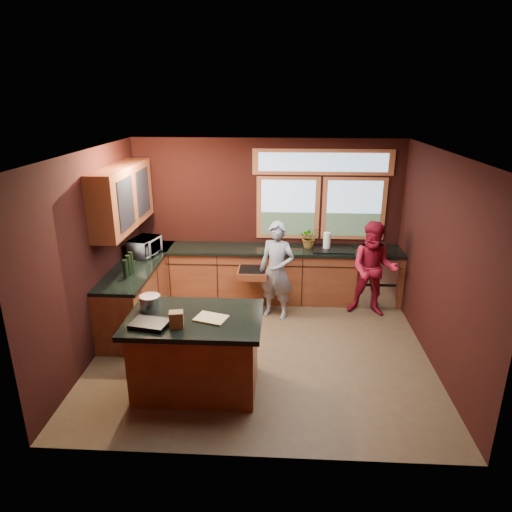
# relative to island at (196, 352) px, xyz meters

# --- Properties ---
(floor) EXTENTS (4.50, 4.50, 0.00)m
(floor) POSITION_rel_island_xyz_m (0.74, 0.90, -0.48)
(floor) COLOR brown
(floor) RESTS_ON ground
(room_shell) EXTENTS (4.52, 4.02, 2.71)m
(room_shell) POSITION_rel_island_xyz_m (0.14, 1.22, 1.32)
(room_shell) COLOR black
(room_shell) RESTS_ON ground
(back_counter) EXTENTS (4.50, 0.64, 0.93)m
(back_counter) POSITION_rel_island_xyz_m (0.94, 2.59, -0.01)
(back_counter) COLOR #5C2715
(back_counter) RESTS_ON floor
(left_counter) EXTENTS (0.64, 2.30, 0.93)m
(left_counter) POSITION_rel_island_xyz_m (-1.21, 1.75, -0.01)
(left_counter) COLOR #5C2715
(left_counter) RESTS_ON floor
(island) EXTENTS (1.55, 1.05, 0.95)m
(island) POSITION_rel_island_xyz_m (0.00, 0.00, 0.00)
(island) COLOR #5C2715
(island) RESTS_ON floor
(person_grey) EXTENTS (0.66, 0.55, 1.55)m
(person_grey) POSITION_rel_island_xyz_m (0.92, 1.94, 0.30)
(person_grey) COLOR slate
(person_grey) RESTS_ON floor
(person_red) EXTENTS (0.86, 0.73, 1.53)m
(person_red) POSITION_rel_island_xyz_m (2.44, 2.11, 0.29)
(person_red) COLOR maroon
(person_red) RESTS_ON floor
(microwave) EXTENTS (0.47, 0.59, 0.29)m
(microwave) POSITION_rel_island_xyz_m (-1.18, 2.10, 0.60)
(microwave) COLOR #999999
(microwave) RESTS_ON left_counter
(potted_plant) EXTENTS (0.32, 0.28, 0.36)m
(potted_plant) POSITION_rel_island_xyz_m (1.45, 2.65, 0.63)
(potted_plant) COLOR #999999
(potted_plant) RESTS_ON back_counter
(paper_towel) EXTENTS (0.12, 0.12, 0.28)m
(paper_towel) POSITION_rel_island_xyz_m (1.74, 2.60, 0.59)
(paper_towel) COLOR silver
(paper_towel) RESTS_ON back_counter
(cutting_board) EXTENTS (0.41, 0.35, 0.02)m
(cutting_board) POSITION_rel_island_xyz_m (0.20, -0.05, 0.48)
(cutting_board) COLOR #A58A55
(cutting_board) RESTS_ON island
(stock_pot) EXTENTS (0.24, 0.24, 0.18)m
(stock_pot) POSITION_rel_island_xyz_m (-0.55, 0.15, 0.56)
(stock_pot) COLOR silver
(stock_pot) RESTS_ON island
(paper_bag) EXTENTS (0.17, 0.14, 0.18)m
(paper_bag) POSITION_rel_island_xyz_m (-0.15, -0.25, 0.56)
(paper_bag) COLOR brown
(paper_bag) RESTS_ON island
(black_tray) EXTENTS (0.44, 0.35, 0.05)m
(black_tray) POSITION_rel_island_xyz_m (-0.45, -0.25, 0.49)
(black_tray) COLOR black
(black_tray) RESTS_ON island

